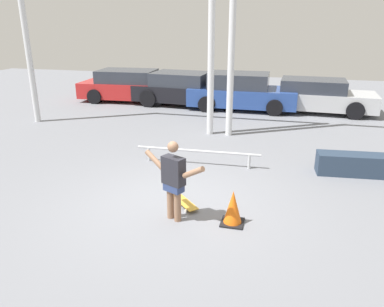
{
  "coord_description": "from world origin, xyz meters",
  "views": [
    {
      "loc": [
        1.92,
        -6.25,
        3.4
      ],
      "look_at": [
        0.06,
        1.17,
        0.66
      ],
      "focal_mm": 35.0,
      "sensor_mm": 36.0,
      "label": 1
    }
  ],
  "objects": [
    {
      "name": "grind_box",
      "position": [
        3.73,
        2.49,
        0.25
      ],
      "size": [
        1.96,
        0.65,
        0.5
      ],
      "primitive_type": "cube",
      "rotation": [
        0.0,
        0.0,
        0.09
      ],
      "color": "#28384C",
      "rests_on": "ground_plane"
    },
    {
      "name": "parked_car_silver",
      "position": [
        3.07,
        8.87,
        0.62
      ],
      "size": [
        4.39,
        2.01,
        1.27
      ],
      "rotation": [
        0.0,
        0.0,
        -0.04
      ],
      "color": "#B7BABF",
      "rests_on": "ground_plane"
    },
    {
      "name": "parked_car_blue",
      "position": [
        0.21,
        8.68,
        0.68
      ],
      "size": [
        4.23,
        1.98,
        1.43
      ],
      "rotation": [
        0.0,
        0.0,
        0.01
      ],
      "color": "#284793",
      "rests_on": "ground_plane"
    },
    {
      "name": "ground_plane",
      "position": [
        0.0,
        0.0,
        0.0
      ],
      "size": [
        36.0,
        36.0,
        0.0
      ],
      "primitive_type": "plane",
      "color": "slate"
    },
    {
      "name": "grind_rail",
      "position": [
        -0.06,
        2.22,
        0.31
      ],
      "size": [
        3.09,
        0.16,
        0.39
      ],
      "rotation": [
        0.0,
        0.0,
        0.03
      ],
      "color": "#B7BABF",
      "rests_on": "ground_plane"
    },
    {
      "name": "parked_car_red",
      "position": [
        -4.72,
        9.08,
        0.65
      ],
      "size": [
        4.5,
        2.11,
        1.35
      ],
      "rotation": [
        0.0,
        0.0,
        0.05
      ],
      "color": "red",
      "rests_on": "ground_plane"
    },
    {
      "name": "skateboard",
      "position": [
        0.18,
        0.05,
        0.06
      ],
      "size": [
        0.71,
        0.74,
        0.08
      ],
      "rotation": [
        0.0,
        0.0,
        -0.82
      ],
      "color": "gold",
      "rests_on": "ground_plane"
    },
    {
      "name": "traffic_cone",
      "position": [
        1.2,
        -0.42,
        0.31
      ],
      "size": [
        0.4,
        0.4,
        0.63
      ],
      "color": "black",
      "rests_on": "ground_plane"
    },
    {
      "name": "parked_car_black",
      "position": [
        -2.25,
        8.89,
        0.66
      ],
      "size": [
        4.22,
        2.24,
        1.35
      ],
      "rotation": [
        0.0,
        0.0,
        -0.08
      ],
      "color": "black",
      "rests_on": "ground_plane"
    },
    {
      "name": "skateboarder",
      "position": [
        0.16,
        -0.52,
        0.81
      ],
      "size": [
        1.25,
        0.67,
        1.48
      ],
      "rotation": [
        0.0,
        0.0,
        -0.45
      ],
      "color": "#8C664C",
      "rests_on": "ground_plane"
    }
  ]
}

